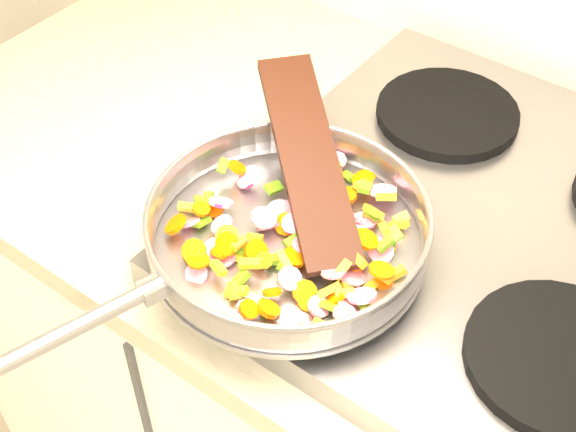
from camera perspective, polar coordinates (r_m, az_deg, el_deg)
The scene contains 7 objects.
cooktop at distance 0.98m, azimuth 14.22°, elevation -1.25°, with size 0.60×0.60×0.04m, color #939399.
grate_fl at distance 0.92m, azimuth 2.86°, elevation -1.36°, with size 0.19×0.19×0.02m, color black.
grate_fr at distance 0.85m, azimuth 18.72°, elevation -9.52°, with size 0.19×0.19×0.02m, color black.
grate_bl at distance 1.10m, azimuth 11.26°, elevation 7.17°, with size 0.19×0.19×0.02m, color black.
saute_pan at distance 0.87m, azimuth -0.14°, elevation -0.84°, with size 0.35×0.50×0.05m.
vegetable_heap at distance 0.87m, azimuth 0.68°, elevation -1.62°, with size 0.27×0.28×0.05m.
wooden_spatula at distance 0.90m, azimuth 1.44°, elevation 4.13°, with size 0.28×0.06×0.01m, color black.
Camera 1 is at (-0.50, 1.00, 1.61)m, focal length 50.00 mm.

